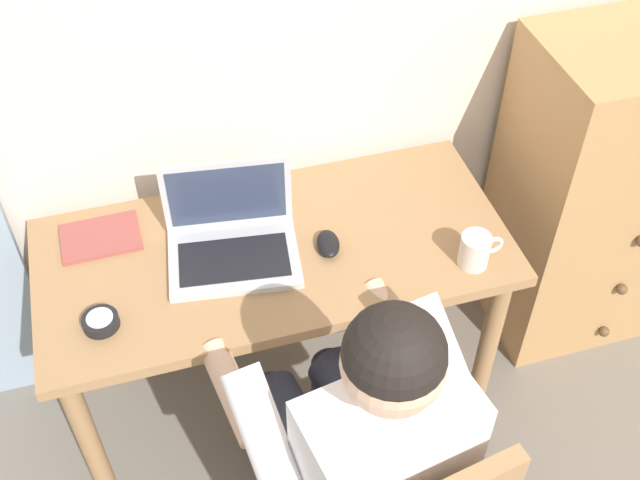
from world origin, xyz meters
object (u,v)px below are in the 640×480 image
desk_clock (101,322)px  coffee_mug (476,250)px  desk (275,274)px  notebook_pad (100,237)px  computer_mouse (328,244)px  laptop (232,236)px  person_seated (358,428)px  dresser (603,193)px

desk_clock → coffee_mug: (0.96, -0.06, 0.03)m
desk → notebook_pad: bearing=159.5°
computer_mouse → desk_clock: size_ratio=1.11×
laptop → coffee_mug: (0.60, -0.22, -0.00)m
desk_clock → coffee_mug: bearing=-3.7°
person_seated → laptop: person_seated is taller
laptop → notebook_pad: (-0.34, 0.14, -0.05)m
dresser → notebook_pad: (-1.53, 0.07, 0.17)m
desk_clock → computer_mouse: bearing=9.0°
person_seated → desk_clock: person_seated is taller
person_seated → notebook_pad: bearing=124.7°
person_seated → laptop: bearing=105.7°
laptop → coffee_mug: laptop is taller
desk → computer_mouse: (0.14, -0.04, 0.12)m
computer_mouse → notebook_pad: 0.62m
person_seated → laptop: (-0.16, 0.58, 0.10)m
laptop → coffee_mug: bearing=-20.4°
dresser → person_seated: size_ratio=0.93×
dresser → person_seated: bearing=-148.0°
dresser → laptop: (-1.20, -0.07, 0.21)m
laptop → desk_clock: bearing=-156.2°
person_seated → notebook_pad: 0.88m
person_seated → computer_mouse: size_ratio=11.79×
computer_mouse → coffee_mug: 0.39m
desk_clock → person_seated: bearing=-38.5°
desk → computer_mouse: 0.19m
computer_mouse → desk_clock: 0.61m
desk → coffee_mug: bearing=-22.1°
desk_clock → coffee_mug: coffee_mug is taller
person_seated → desk_clock: 0.67m
notebook_pad → computer_mouse: bearing=-20.4°
notebook_pad → coffee_mug: (0.93, -0.36, 0.04)m
desk_clock → coffee_mug: 0.96m
computer_mouse → desk_clock: computer_mouse is taller
dresser → computer_mouse: bearing=-171.9°
dresser → desk_clock: 1.59m
desk → laptop: size_ratio=3.41×
coffee_mug → laptop: bearing=159.6°
desk → desk_clock: bearing=-163.7°
dresser → coffee_mug: bearing=-154.0°
laptop → computer_mouse: bearing=-14.6°
dresser → computer_mouse: (-0.95, -0.14, 0.18)m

